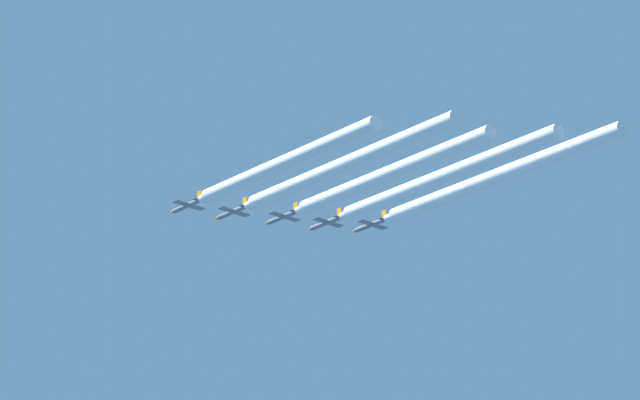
{
  "coord_description": "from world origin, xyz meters",
  "views": [
    {
      "loc": [
        -267.41,
        -313.97,
        1.25
      ],
      "look_at": [
        -0.15,
        -14.62,
        158.21
      ],
      "focal_mm": 102.38,
      "sensor_mm": 36.0,
      "label": 1
    }
  ],
  "objects_px": {
    "jet_fourth_echelon": "(325,223)",
    "jet_fifth_echelon": "(370,225)",
    "jet_third_echelon": "(282,217)",
    "jet_second_echelon": "(232,212)",
    "jet_lead": "(186,206)"
  },
  "relations": [
    {
      "from": "jet_lead",
      "to": "jet_second_echelon",
      "type": "height_order",
      "value": "jet_lead"
    },
    {
      "from": "jet_lead",
      "to": "jet_second_echelon",
      "type": "relative_size",
      "value": 1.0
    },
    {
      "from": "jet_fourth_echelon",
      "to": "jet_third_echelon",
      "type": "bearing_deg",
      "value": 141.98
    },
    {
      "from": "jet_fourth_echelon",
      "to": "jet_fifth_echelon",
      "type": "height_order",
      "value": "jet_fourth_echelon"
    },
    {
      "from": "jet_third_echelon",
      "to": "jet_fifth_echelon",
      "type": "relative_size",
      "value": 1.0
    },
    {
      "from": "jet_third_echelon",
      "to": "jet_fourth_echelon",
      "type": "height_order",
      "value": "jet_third_echelon"
    },
    {
      "from": "jet_lead",
      "to": "jet_fourth_echelon",
      "type": "bearing_deg",
      "value": -39.05
    },
    {
      "from": "jet_third_echelon",
      "to": "jet_fifth_echelon",
      "type": "bearing_deg",
      "value": -42.01
    },
    {
      "from": "jet_third_echelon",
      "to": "jet_fifth_echelon",
      "type": "xyz_separation_m",
      "value": [
        15.84,
        -14.27,
        -2.08
      ]
    },
    {
      "from": "jet_second_echelon",
      "to": "jet_fourth_echelon",
      "type": "height_order",
      "value": "jet_second_echelon"
    },
    {
      "from": "jet_lead",
      "to": "jet_third_echelon",
      "type": "bearing_deg",
      "value": -39.52
    },
    {
      "from": "jet_lead",
      "to": "jet_fifth_echelon",
      "type": "bearing_deg",
      "value": -40.71
    },
    {
      "from": "jet_lead",
      "to": "jet_second_echelon",
      "type": "distance_m",
      "value": 11.12
    },
    {
      "from": "jet_lead",
      "to": "jet_second_echelon",
      "type": "xyz_separation_m",
      "value": [
        8.33,
        -7.19,
        -1.59
      ]
    },
    {
      "from": "jet_lead",
      "to": "jet_third_echelon",
      "type": "height_order",
      "value": "jet_lead"
    }
  ]
}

